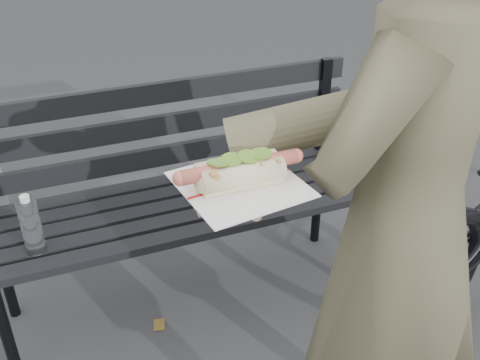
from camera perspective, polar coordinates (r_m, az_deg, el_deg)
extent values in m
cylinder|color=black|center=(2.07, -22.67, -14.18)|extent=(0.04, 0.04, 0.45)
cylinder|color=black|center=(2.33, -22.91, -8.45)|extent=(0.04, 0.04, 0.45)
cylinder|color=black|center=(2.33, 11.83, -6.27)|extent=(0.04, 0.04, 0.45)
cylinder|color=black|center=(2.56, 7.89, -2.00)|extent=(0.04, 0.04, 0.45)
cube|color=black|center=(1.94, -4.33, -5.35)|extent=(1.50, 0.07, 0.03)
cube|color=black|center=(2.01, -5.11, -3.91)|extent=(1.50, 0.07, 0.03)
cube|color=black|center=(2.08, -5.83, -2.57)|extent=(1.50, 0.07, 0.03)
cube|color=black|center=(2.16, -6.49, -1.32)|extent=(1.50, 0.07, 0.03)
cube|color=black|center=(2.23, -7.12, -0.16)|extent=(1.50, 0.07, 0.03)
cube|color=black|center=(2.37, 8.43, 7.29)|extent=(0.04, 0.03, 0.42)
cube|color=black|center=(2.20, -7.50, 2.55)|extent=(1.50, 0.02, 0.08)
cube|color=black|center=(2.14, -7.74, 5.59)|extent=(1.50, 0.02, 0.08)
cube|color=black|center=(2.09, -7.99, 8.80)|extent=(1.50, 0.02, 0.08)
cylinder|color=white|center=(1.90, -20.45, -4.45)|extent=(0.06, 0.06, 0.19)
cylinder|color=white|center=(1.84, -21.04, -1.79)|extent=(0.03, 0.03, 0.02)
imported|color=brown|center=(1.30, 16.18, -5.02)|extent=(0.75, 0.63, 1.76)
cylinder|color=brown|center=(1.07, 12.07, 6.80)|extent=(0.51, 0.23, 0.19)
cylinder|color=#D8A384|center=(0.95, 2.04, -0.28)|extent=(0.09, 0.08, 0.07)
ellipsoid|color=#D8A384|center=(0.93, 0.00, -1.32)|extent=(0.10, 0.12, 0.03)
cylinder|color=#D8A384|center=(0.89, -2.61, -2.88)|extent=(0.05, 0.02, 0.02)
cylinder|color=#D8A384|center=(0.90, -3.02, -2.21)|extent=(0.05, 0.02, 0.02)
cylinder|color=#D8A384|center=(0.92, -3.42, -1.57)|extent=(0.05, 0.02, 0.02)
cylinder|color=#D8A384|center=(0.94, -3.80, -0.95)|extent=(0.05, 0.02, 0.02)
cylinder|color=#D8A384|center=(0.89, 1.89, -2.87)|extent=(0.04, 0.05, 0.02)
cube|color=white|center=(0.92, 0.00, -0.43)|extent=(0.21, 0.21, 0.00)
cube|color=#B21E1E|center=(0.92, 0.00, -0.34)|extent=(0.19, 0.03, 0.00)
cylinder|color=#D26250|center=(0.90, 0.00, 1.35)|extent=(0.20, 0.03, 0.02)
sphere|color=#D26250|center=(0.88, -6.10, 0.16)|extent=(0.03, 0.03, 0.02)
sphere|color=#D26250|center=(0.94, 5.70, 2.46)|extent=(0.02, 0.03, 0.02)
sphere|color=#9E6B2D|center=(0.91, -1.56, 2.19)|extent=(0.01, 0.01, 0.01)
sphere|color=#9E6B2D|center=(0.92, 1.83, 2.47)|extent=(0.01, 0.01, 0.01)
sphere|color=#9E6B2D|center=(0.90, 3.99, 1.94)|extent=(0.01, 0.01, 0.01)
sphere|color=#9E6B2D|center=(0.91, 1.06, 1.87)|extent=(0.01, 0.01, 0.01)
sphere|color=#9E6B2D|center=(0.91, -1.41, 2.09)|extent=(0.01, 0.01, 0.01)
sphere|color=#9E6B2D|center=(0.91, -0.28, 1.95)|extent=(0.01, 0.01, 0.01)
sphere|color=#9E6B2D|center=(0.92, 0.19, 2.23)|extent=(0.01, 0.01, 0.01)
sphere|color=#9E6B2D|center=(0.90, 2.08, 1.33)|extent=(0.01, 0.01, 0.01)
sphere|color=#9E6B2D|center=(0.91, -1.02, 2.01)|extent=(0.01, 0.01, 0.01)
sphere|color=#9E6B2D|center=(0.90, -1.19, 1.37)|extent=(0.01, 0.01, 0.01)
sphere|color=#9E6B2D|center=(0.93, 2.76, 2.72)|extent=(0.01, 0.01, 0.01)
sphere|color=#9E6B2D|center=(0.89, -3.22, 1.71)|extent=(0.01, 0.01, 0.01)
sphere|color=#9E6B2D|center=(0.93, 3.11, 2.66)|extent=(0.01, 0.01, 0.01)
sphere|color=#9E6B2D|center=(0.90, 2.01, 2.11)|extent=(0.01, 0.01, 0.01)
sphere|color=#9E6B2D|center=(0.91, -0.71, 2.37)|extent=(0.01, 0.01, 0.01)
sphere|color=#9E6B2D|center=(0.91, 2.15, 2.16)|extent=(0.01, 0.01, 0.01)
sphere|color=#9E6B2D|center=(0.92, 3.06, 2.69)|extent=(0.01, 0.01, 0.01)
sphere|color=#9E6B2D|center=(0.86, -2.78, 0.56)|extent=(0.01, 0.01, 0.01)
sphere|color=#9E6B2D|center=(0.87, -2.38, 0.22)|extent=(0.01, 0.01, 0.01)
sphere|color=#9E6B2D|center=(0.93, 2.75, 2.73)|extent=(0.01, 0.01, 0.01)
sphere|color=#9E6B2D|center=(0.90, -1.01, 1.66)|extent=(0.01, 0.01, 0.01)
sphere|color=#9E6B2D|center=(0.91, -0.96, 2.16)|extent=(0.01, 0.01, 0.01)
sphere|color=#9E6B2D|center=(0.91, -1.08, 2.34)|extent=(0.01, 0.01, 0.01)
sphere|color=#9E6B2D|center=(0.90, 0.12, 1.54)|extent=(0.01, 0.01, 0.01)
sphere|color=#9E6B2D|center=(0.89, -3.76, 1.03)|extent=(0.01, 0.01, 0.01)
sphere|color=#9E6B2D|center=(0.91, 1.44, 2.20)|extent=(0.01, 0.01, 0.01)
cylinder|color=#5D9227|center=(0.89, -2.24, 1.78)|extent=(0.04, 0.04, 0.01)
cylinder|color=#5D9227|center=(0.89, -0.88, 2.10)|extent=(0.04, 0.04, 0.01)
cylinder|color=#5D9227|center=(0.90, 0.87, 2.40)|extent=(0.04, 0.04, 0.01)
cylinder|color=#5D9227|center=(0.91, 2.09, 2.71)|extent=(0.04, 0.04, 0.01)
cube|color=brown|center=(2.59, 21.31, -9.98)|extent=(0.07, 0.08, 0.00)
cube|color=brown|center=(3.49, 5.95, 3.53)|extent=(0.09, 0.08, 0.00)
cube|color=brown|center=(3.13, -6.60, 0.03)|extent=(0.09, 0.07, 0.00)
cube|color=brown|center=(2.27, 8.47, -14.52)|extent=(0.05, 0.04, 0.00)
cube|color=brown|center=(2.28, -8.22, -14.34)|extent=(0.06, 0.07, 0.00)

